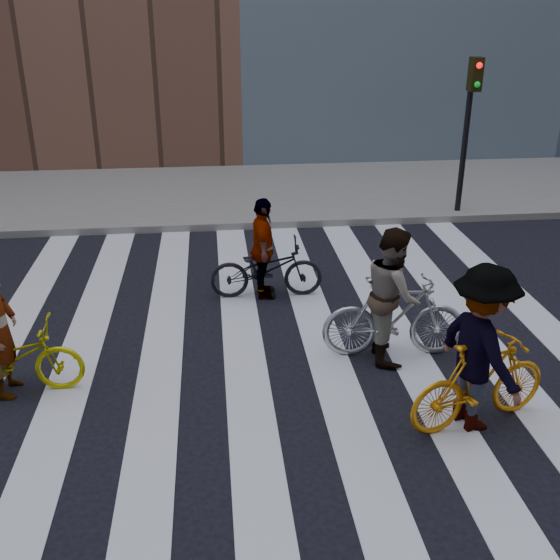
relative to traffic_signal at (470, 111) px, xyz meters
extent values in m
plane|color=black|center=(-4.40, -5.32, -2.28)|extent=(100.00, 100.00, 0.00)
cube|color=gray|center=(-4.40, 2.18, -2.20)|extent=(100.00, 5.00, 0.15)
cube|color=silver|center=(-7.15, -5.32, -2.27)|extent=(0.55, 10.00, 0.01)
cube|color=silver|center=(-6.05, -5.32, -2.27)|extent=(0.55, 10.00, 0.01)
cube|color=silver|center=(-4.95, -5.32, -2.27)|extent=(0.55, 10.00, 0.01)
cube|color=silver|center=(-3.85, -5.32, -2.27)|extent=(0.55, 10.00, 0.01)
cube|color=silver|center=(-2.75, -5.32, -2.27)|extent=(0.55, 10.00, 0.01)
cube|color=silver|center=(-1.65, -5.32, -2.27)|extent=(0.55, 10.00, 0.01)
cube|color=silver|center=(-0.55, -5.32, -2.27)|extent=(0.55, 10.00, 0.01)
cylinder|color=black|center=(0.00, 0.08, -0.68)|extent=(0.12, 0.12, 3.20)
cube|color=black|center=(0.00, -0.07, 0.72)|extent=(0.22, 0.28, 0.65)
sphere|color=red|center=(0.00, -0.22, 0.90)|extent=(0.12, 0.12, 0.12)
sphere|color=#0CCC26|center=(0.00, -0.22, 0.54)|extent=(0.12, 0.12, 0.12)
imported|color=#C5BF0A|center=(-7.77, -5.99, -1.83)|extent=(1.73, 0.62, 0.91)
imported|color=#ADAFB7|center=(-2.99, -5.63, -1.71)|extent=(1.92, 0.66, 1.13)
imported|color=orange|center=(-2.46, -7.21, -1.75)|extent=(1.82, 0.95, 1.05)
imported|color=black|center=(-4.49, -3.58, -1.81)|extent=(1.78, 0.65, 0.93)
imported|color=slate|center=(-7.82, -5.99, -1.45)|extent=(0.41, 0.61, 1.66)
imported|color=slate|center=(-3.04, -5.63, -1.39)|extent=(0.73, 0.91, 1.79)
imported|color=slate|center=(-2.51, -7.21, -1.32)|extent=(1.02, 1.38, 1.91)
imported|color=slate|center=(-4.54, -3.58, -1.47)|extent=(0.41, 0.96, 1.62)
camera|label=1|loc=(-5.29, -13.07, 2.13)|focal=42.00mm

